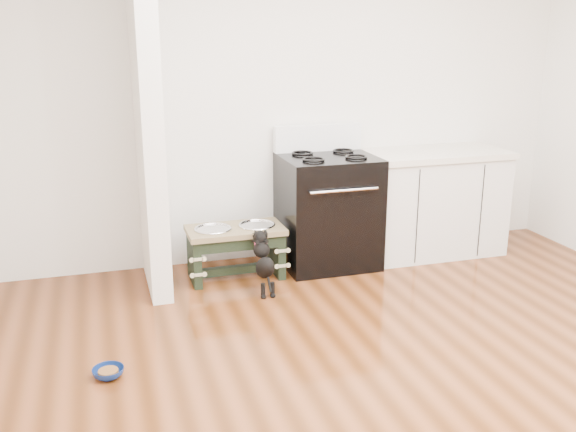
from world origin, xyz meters
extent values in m
plane|color=#47230C|center=(0.00, 0.00, 0.00)|extent=(5.00, 5.00, 0.00)
plane|color=silver|center=(0.00, 2.50, 1.35)|extent=(5.00, 0.00, 5.00)
cube|color=silver|center=(-1.18, 2.10, 1.35)|extent=(0.15, 0.80, 2.70)
cube|color=black|center=(0.25, 2.15, 0.46)|extent=(0.76, 0.65, 0.92)
cube|color=black|center=(0.25, 1.84, 0.40)|extent=(0.58, 0.02, 0.50)
cylinder|color=silver|center=(0.25, 1.80, 0.72)|extent=(0.56, 0.02, 0.02)
cube|color=white|center=(0.25, 2.43, 1.03)|extent=(0.76, 0.08, 0.22)
torus|color=black|center=(0.07, 2.01, 0.93)|extent=(0.18, 0.18, 0.02)
torus|color=black|center=(0.43, 2.01, 0.93)|extent=(0.18, 0.18, 0.02)
torus|color=black|center=(0.07, 2.29, 0.93)|extent=(0.18, 0.18, 0.02)
torus|color=black|center=(0.43, 2.29, 0.93)|extent=(0.18, 0.18, 0.02)
cube|color=silver|center=(1.23, 2.18, 0.43)|extent=(1.20, 0.60, 0.86)
cube|color=beige|center=(1.23, 2.18, 0.89)|extent=(1.24, 0.64, 0.05)
cube|color=black|center=(1.23, 1.92, 0.05)|extent=(1.20, 0.06, 0.10)
cube|color=black|center=(-0.89, 2.07, 0.19)|extent=(0.06, 0.36, 0.37)
cube|color=black|center=(-0.22, 2.07, 0.19)|extent=(0.06, 0.36, 0.37)
cube|color=black|center=(-0.56, 1.91, 0.33)|extent=(0.60, 0.03, 0.09)
cube|color=black|center=(-0.56, 2.07, 0.06)|extent=(0.60, 0.06, 0.06)
cube|color=brown|center=(-0.56, 2.07, 0.39)|extent=(0.76, 0.40, 0.04)
cylinder|color=silver|center=(-0.73, 2.07, 0.40)|extent=(0.26, 0.26, 0.05)
cylinder|color=silver|center=(-0.38, 2.07, 0.40)|extent=(0.26, 0.26, 0.05)
torus|color=silver|center=(-0.73, 2.07, 0.42)|extent=(0.29, 0.29, 0.02)
torus|color=silver|center=(-0.38, 2.07, 0.42)|extent=(0.29, 0.29, 0.02)
cylinder|color=black|center=(-0.46, 1.61, 0.06)|extent=(0.03, 0.03, 0.11)
cylinder|color=black|center=(-0.38, 1.61, 0.06)|extent=(0.03, 0.03, 0.11)
sphere|color=black|center=(-0.46, 1.60, 0.01)|extent=(0.04, 0.04, 0.04)
sphere|color=black|center=(-0.38, 1.60, 0.01)|extent=(0.04, 0.04, 0.04)
ellipsoid|color=black|center=(-0.42, 1.68, 0.21)|extent=(0.13, 0.31, 0.27)
sphere|color=black|center=(-0.42, 1.78, 0.32)|extent=(0.12, 0.12, 0.12)
sphere|color=black|center=(-0.42, 1.81, 0.40)|extent=(0.11, 0.11, 0.11)
sphere|color=black|center=(-0.46, 1.89, 0.40)|extent=(0.04, 0.04, 0.04)
sphere|color=black|center=(-0.38, 1.89, 0.40)|extent=(0.04, 0.04, 0.04)
cylinder|color=black|center=(-0.42, 1.56, 0.12)|extent=(0.02, 0.09, 0.10)
torus|color=#E84468|center=(-0.42, 1.80, 0.36)|extent=(0.10, 0.07, 0.09)
imported|color=navy|center=(-1.59, 0.78, 0.03)|extent=(0.21, 0.21, 0.06)
cylinder|color=brown|center=(-1.59, 0.78, 0.03)|extent=(0.11, 0.11, 0.02)
camera|label=1|loc=(-1.56, -2.64, 1.91)|focal=40.00mm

